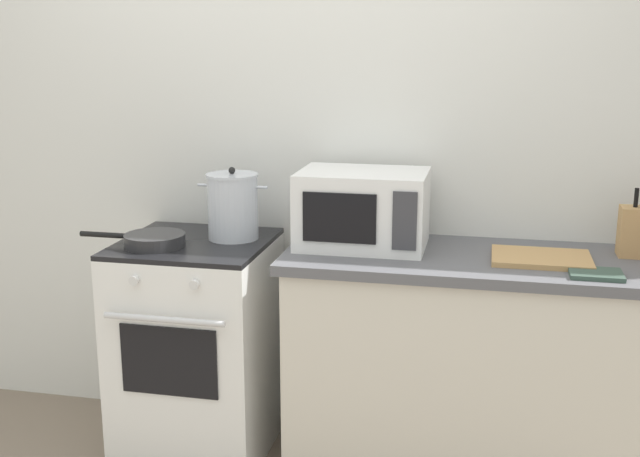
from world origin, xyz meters
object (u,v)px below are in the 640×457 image
object	(u,v)px
cutting_board	(541,258)
oven_mitt	(596,274)
microwave	(363,209)
knife_block	(637,231)
frying_pan	(153,240)
stock_pot	(233,206)
stove	(198,347)

from	to	relation	value
cutting_board	oven_mitt	bearing A→B (deg)	-42.40
microwave	knife_block	distance (m)	1.04
frying_pan	microwave	size ratio (longest dim) A/B	0.88
frying_pan	knife_block	bearing A→B (deg)	7.71
stock_pot	frying_pan	bearing A→B (deg)	-145.18
cutting_board	stove	bearing A→B (deg)	-179.95
frying_pan	cutting_board	bearing A→B (deg)	4.20
stock_pot	oven_mitt	distance (m)	1.43
stove	cutting_board	world-z (taller)	cutting_board
stove	knife_block	xyz separation A→B (m)	(1.72, 0.14, 0.56)
stock_pot	frying_pan	size ratio (longest dim) A/B	0.67
cutting_board	oven_mitt	xyz separation A→B (m)	(0.18, -0.16, -0.00)
microwave	oven_mitt	size ratio (longest dim) A/B	2.78
stove	frying_pan	size ratio (longest dim) A/B	2.08
cutting_board	microwave	bearing A→B (deg)	173.50
microwave	knife_block	xyz separation A→B (m)	(1.04, 0.06, -0.05)
frying_pan	microwave	xyz separation A→B (m)	(0.81, 0.19, 0.12)
stove	stock_pot	world-z (taller)	stock_pot
knife_block	microwave	bearing A→B (deg)	-176.57
microwave	frying_pan	bearing A→B (deg)	-166.96
stock_pot	cutting_board	world-z (taller)	stock_pot
microwave	cutting_board	size ratio (longest dim) A/B	1.39
microwave	knife_block	size ratio (longest dim) A/B	1.88
stock_pot	microwave	distance (m)	0.54
stock_pot	microwave	bearing A→B (deg)	-0.12
frying_pan	knife_block	xyz separation A→B (m)	(1.85, 0.25, 0.07)
cutting_board	frying_pan	bearing A→B (deg)	-175.80
stock_pot	cutting_board	xyz separation A→B (m)	(1.22, -0.08, -0.13)
stove	stock_pot	size ratio (longest dim) A/B	3.09
stock_pot	frying_pan	distance (m)	0.35
cutting_board	oven_mitt	size ratio (longest dim) A/B	2.00
cutting_board	knife_block	size ratio (longest dim) A/B	1.35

